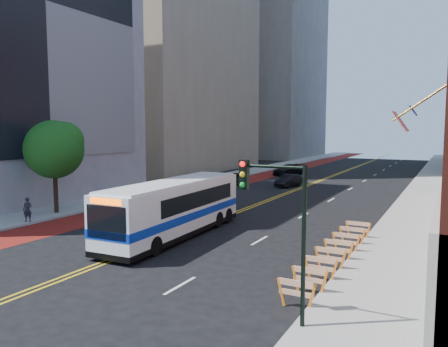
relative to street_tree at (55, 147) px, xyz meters
name	(u,v)px	position (x,y,z in m)	size (l,w,h in m)	color
ground	(121,256)	(11.24, -6.04, -4.91)	(160.00, 160.00, 0.00)	black
sidewalk_left	(210,180)	(-0.76, 23.96, -4.84)	(4.00, 140.00, 0.15)	gray
sidewalk_right	(426,193)	(23.24, 23.96, -4.84)	(4.00, 140.00, 0.15)	gray
bus_lane_paint	(239,182)	(3.14, 23.96, -4.91)	(3.60, 140.00, 0.01)	#62100E
center_line_inner	(304,186)	(11.06, 23.96, -4.91)	(0.14, 140.00, 0.01)	gold
center_line_outer	(307,186)	(11.42, 23.96, -4.91)	(0.14, 140.00, 0.01)	gold
lane_dashes	(364,181)	(16.04, 31.96, -4.90)	(0.14, 98.20, 0.01)	silver
midrise_left_far	(269,12)	(-12.76, 71.96, 27.59)	(20.00, 26.00, 65.00)	slate
construction_barriers	(335,251)	(20.84, -2.62, -4.24)	(1.42, 10.91, 1.00)	orange
street_tree	(55,147)	(0.00, 0.00, 0.00)	(4.20, 4.20, 6.70)	black
traffic_signal	(276,209)	(20.66, -9.55, -1.19)	(2.21, 0.34, 5.07)	black
transit_bus	(176,207)	(11.33, -1.35, -3.22)	(3.10, 11.91, 3.25)	white
car_a	(233,179)	(4.06, 20.44, -4.17)	(1.75, 4.36, 1.49)	black
car_b	(289,181)	(9.74, 22.68, -4.25)	(1.40, 4.02, 1.32)	black
car_c	(289,170)	(5.71, 34.05, -4.17)	(2.07, 5.09, 1.48)	black
pedestrian	(28,210)	(0.84, -3.16, -3.96)	(0.58, 0.38, 1.59)	black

